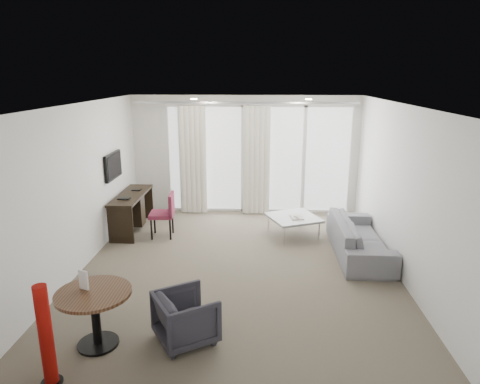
{
  "coord_description": "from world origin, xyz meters",
  "views": [
    {
      "loc": [
        0.34,
        -6.38,
        3.02
      ],
      "look_at": [
        0.0,
        0.6,
        1.1
      ],
      "focal_mm": 32.0,
      "sensor_mm": 36.0,
      "label": 1
    }
  ],
  "objects_px": {
    "sofa": "(359,238)",
    "coffee_table": "(293,226)",
    "desk_chair": "(162,215)",
    "rattan_chair_a": "(266,185)",
    "tub_armchair": "(186,317)",
    "red_lamp": "(46,336)",
    "round_table": "(96,319)",
    "rattan_chair_b": "(306,180)",
    "desk": "(132,212)"
  },
  "relations": [
    {
      "from": "sofa",
      "to": "coffee_table",
      "type": "bearing_deg",
      "value": 52.78
    },
    {
      "from": "desk_chair",
      "to": "coffee_table",
      "type": "relative_size",
      "value": 0.99
    },
    {
      "from": "sofa",
      "to": "rattan_chair_a",
      "type": "height_order",
      "value": "rattan_chair_a"
    },
    {
      "from": "tub_armchair",
      "to": "rattan_chair_a",
      "type": "height_order",
      "value": "rattan_chair_a"
    },
    {
      "from": "red_lamp",
      "to": "rattan_chair_a",
      "type": "distance_m",
      "value": 7.01
    },
    {
      "from": "round_table",
      "to": "rattan_chair_b",
      "type": "bearing_deg",
      "value": 64.38
    },
    {
      "from": "desk_chair",
      "to": "tub_armchair",
      "type": "relative_size",
      "value": 1.32
    },
    {
      "from": "tub_armchair",
      "to": "coffee_table",
      "type": "distance_m",
      "value": 3.76
    },
    {
      "from": "desk",
      "to": "tub_armchair",
      "type": "xyz_separation_m",
      "value": [
        1.71,
        -3.66,
        -0.07
      ]
    },
    {
      "from": "rattan_chair_a",
      "to": "rattan_chair_b",
      "type": "distance_m",
      "value": 1.05
    },
    {
      "from": "rattan_chair_a",
      "to": "tub_armchair",
      "type": "bearing_deg",
      "value": -103.89
    },
    {
      "from": "coffee_table",
      "to": "rattan_chair_b",
      "type": "height_order",
      "value": "rattan_chair_b"
    },
    {
      "from": "tub_armchair",
      "to": "rattan_chair_b",
      "type": "distance_m",
      "value": 6.46
    },
    {
      "from": "desk",
      "to": "coffee_table",
      "type": "relative_size",
      "value": 1.8
    },
    {
      "from": "rattan_chair_b",
      "to": "coffee_table",
      "type": "bearing_deg",
      "value": -124.51
    },
    {
      "from": "tub_armchair",
      "to": "sofa",
      "type": "relative_size",
      "value": 0.32
    },
    {
      "from": "red_lamp",
      "to": "sofa",
      "type": "bearing_deg",
      "value": 41.98
    },
    {
      "from": "desk_chair",
      "to": "round_table",
      "type": "height_order",
      "value": "desk_chair"
    },
    {
      "from": "round_table",
      "to": "sofa",
      "type": "distance_m",
      "value": 4.53
    },
    {
      "from": "desk_chair",
      "to": "desk",
      "type": "bearing_deg",
      "value": 149.12
    },
    {
      "from": "desk_chair",
      "to": "rattan_chair_a",
      "type": "xyz_separation_m",
      "value": [
        2.02,
        2.54,
        -0.05
      ]
    },
    {
      "from": "round_table",
      "to": "rattan_chair_a",
      "type": "bearing_deg",
      "value": 71.53
    },
    {
      "from": "coffee_table",
      "to": "rattan_chair_a",
      "type": "relative_size",
      "value": 1.14
    },
    {
      "from": "red_lamp",
      "to": "rattan_chair_b",
      "type": "distance_m",
      "value": 7.65
    },
    {
      "from": "desk_chair",
      "to": "rattan_chair_a",
      "type": "distance_m",
      "value": 3.24
    },
    {
      "from": "red_lamp",
      "to": "rattan_chair_b",
      "type": "height_order",
      "value": "red_lamp"
    },
    {
      "from": "rattan_chair_b",
      "to": "round_table",
      "type": "bearing_deg",
      "value": -139.33
    },
    {
      "from": "round_table",
      "to": "tub_armchair",
      "type": "xyz_separation_m",
      "value": [
        1.01,
        0.14,
        -0.04
      ]
    },
    {
      "from": "desk_chair",
      "to": "rattan_chair_b",
      "type": "distance_m",
      "value": 4.15
    },
    {
      "from": "sofa",
      "to": "rattan_chair_b",
      "type": "relative_size",
      "value": 2.27
    },
    {
      "from": "round_table",
      "to": "red_lamp",
      "type": "relative_size",
      "value": 0.78
    },
    {
      "from": "desk_chair",
      "to": "rattan_chair_a",
      "type": "relative_size",
      "value": 1.13
    },
    {
      "from": "desk",
      "to": "sofa",
      "type": "relative_size",
      "value": 0.75
    },
    {
      "from": "round_table",
      "to": "sofa",
      "type": "xyz_separation_m",
      "value": [
        3.58,
        2.78,
        -0.03
      ]
    },
    {
      "from": "rattan_chair_b",
      "to": "tub_armchair",
      "type": "bearing_deg",
      "value": -131.78
    },
    {
      "from": "rattan_chair_a",
      "to": "rattan_chair_b",
      "type": "height_order",
      "value": "rattan_chair_b"
    },
    {
      "from": "round_table",
      "to": "sofa",
      "type": "relative_size",
      "value": 0.41
    },
    {
      "from": "tub_armchair",
      "to": "rattan_chair_b",
      "type": "relative_size",
      "value": 0.72
    },
    {
      "from": "desk_chair",
      "to": "round_table",
      "type": "relative_size",
      "value": 1.02
    },
    {
      "from": "round_table",
      "to": "red_lamp",
      "type": "xyz_separation_m",
      "value": [
        -0.23,
        -0.65,
        0.21
      ]
    },
    {
      "from": "round_table",
      "to": "rattan_chair_b",
      "type": "distance_m",
      "value": 6.96
    },
    {
      "from": "tub_armchair",
      "to": "round_table",
      "type": "bearing_deg",
      "value": 66.64
    },
    {
      "from": "desk_chair",
      "to": "round_table",
      "type": "xyz_separation_m",
      "value": [
        0.02,
        -3.45,
        -0.09
      ]
    },
    {
      "from": "red_lamp",
      "to": "tub_armchair",
      "type": "xyz_separation_m",
      "value": [
        1.24,
        0.79,
        -0.25
      ]
    },
    {
      "from": "tub_armchair",
      "to": "sofa",
      "type": "height_order",
      "value": "sofa"
    },
    {
      "from": "desk",
      "to": "rattan_chair_a",
      "type": "xyz_separation_m",
      "value": [
        2.7,
        2.19,
        0.02
      ]
    },
    {
      "from": "desk",
      "to": "red_lamp",
      "type": "relative_size",
      "value": 1.44
    },
    {
      "from": "desk",
      "to": "rattan_chair_b",
      "type": "xyz_separation_m",
      "value": [
        3.71,
        2.48,
        0.09
      ]
    },
    {
      "from": "rattan_chair_a",
      "to": "rattan_chair_b",
      "type": "bearing_deg",
      "value": 11.73
    },
    {
      "from": "red_lamp",
      "to": "rattan_chair_a",
      "type": "xyz_separation_m",
      "value": [
        2.23,
        6.64,
        -0.16
      ]
    }
  ]
}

